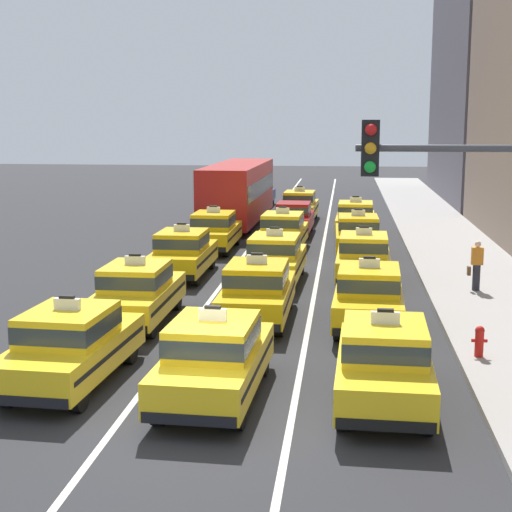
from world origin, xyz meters
name	(u,v)px	position (x,y,z in m)	size (l,w,h in m)	color
ground_plane	(204,424)	(0.00, 0.00, 0.00)	(160.00, 160.00, 0.00)	#2B2B2D
lane_stripe_left_center	(250,248)	(-1.60, 20.00, 0.00)	(0.14, 80.00, 0.01)	silver
lane_stripe_center_right	(323,249)	(1.60, 20.00, 0.00)	(0.14, 80.00, 0.01)	silver
sidewalk_curb	(473,272)	(7.20, 15.00, 0.07)	(4.00, 90.00, 0.15)	#9E9993
taxi_left_nearest	(71,344)	(-3.19, 1.88, 0.88)	(2.04, 4.64, 1.96)	black
taxi_left_second	(137,292)	(-3.14, 6.99, 0.88)	(1.84, 4.57, 1.96)	black
taxi_left_third	(183,252)	(-3.20, 13.42, 0.88)	(1.83, 4.56, 1.96)	black
taxi_left_fourth	(214,230)	(-3.02, 19.06, 0.88)	(1.83, 4.57, 1.96)	black
bus_left_fifth	(238,190)	(-3.16, 27.78, 1.82)	(2.69, 11.24, 3.22)	black
sedan_left_sixth	(258,193)	(-3.03, 36.13, 0.85)	(1.87, 4.34, 1.58)	black
taxi_center_nearest	(214,357)	(-0.02, 1.35, 0.88)	(1.98, 4.62, 1.96)	black
taxi_center_second	(257,291)	(0.15, 7.52, 0.88)	(1.85, 4.57, 1.96)	black
taxi_center_third	(275,258)	(0.17, 12.73, 0.88)	(1.95, 4.61, 1.96)	black
taxi_center_fourth	(283,231)	(-0.07, 19.07, 0.88)	(1.96, 4.62, 1.96)	black
sedan_center_fifth	(294,217)	(0.06, 24.15, 0.85)	(1.84, 4.33, 1.58)	black
taxi_center_sixth	(300,205)	(0.05, 29.19, 0.88)	(1.95, 4.61, 1.96)	black
taxi_right_nearest	(384,361)	(3.35, 1.47, 0.88)	(1.93, 4.60, 1.96)	black
taxi_right_second	(369,295)	(3.21, 7.31, 0.88)	(1.97, 4.62, 1.96)	black
taxi_right_third	(363,257)	(3.20, 13.31, 0.88)	(1.92, 4.60, 1.96)	black
taxi_right_fourth	(358,234)	(3.08, 18.63, 0.88)	(1.89, 4.59, 1.96)	black
taxi_right_fifth	(355,218)	(3.04, 23.92, 0.88)	(1.92, 4.60, 1.96)	black
pedestrian_mid_block	(476,266)	(6.75, 11.63, 0.95)	(0.47, 0.24, 1.60)	#23232D
fire_hydrant	(479,340)	(5.68, 4.37, 0.55)	(0.36, 0.22, 0.73)	red
traffic_light_pole	(488,250)	(4.49, -2.69, 3.82)	(2.87, 0.33, 5.58)	#47474C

